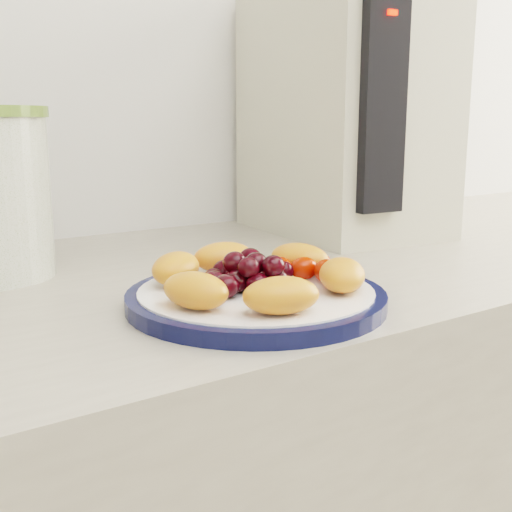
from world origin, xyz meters
TOP-DOWN VIEW (x-y plane):
  - plate_rim at (-0.10, 1.04)m, footprint 0.25×0.25m
  - plate_face at (-0.10, 1.04)m, footprint 0.23×0.23m
  - appliance_body at (0.25, 1.31)m, footprint 0.25×0.33m
  - appliance_panel at (0.18, 1.16)m, footprint 0.07×0.03m
  - appliance_led at (0.18, 1.15)m, footprint 0.01×0.01m
  - fruit_plate at (-0.10, 1.04)m, footprint 0.22×0.22m

SIDE VIEW (x-z plane):
  - plate_rim at x=-0.10m, z-range 0.90..0.91m
  - plate_face at x=-0.10m, z-range 0.90..0.92m
  - fruit_plate at x=-0.10m, z-range 0.91..0.95m
  - appliance_body at x=0.25m, z-range 0.90..1.29m
  - appliance_panel at x=0.18m, z-range 0.96..1.24m
  - appliance_led at x=0.18m, z-range 1.21..1.21m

